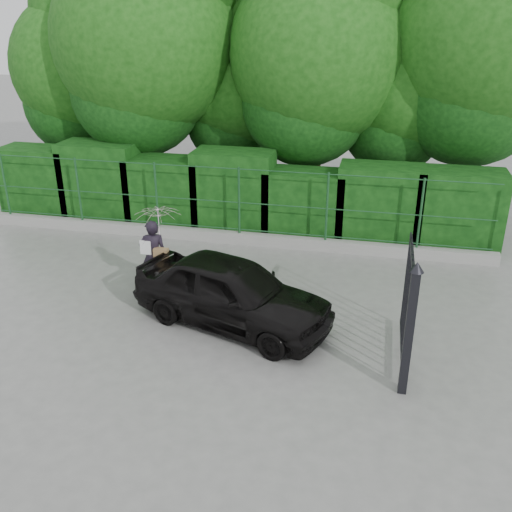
# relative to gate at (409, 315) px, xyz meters

# --- Properties ---
(ground) EXTENTS (80.00, 80.00, 0.00)m
(ground) POSITION_rel_gate_xyz_m (-4.60, 0.72, -1.19)
(ground) COLOR gray
(kerb) EXTENTS (14.00, 0.25, 0.30)m
(kerb) POSITION_rel_gate_xyz_m (-4.60, 5.22, -1.04)
(kerb) COLOR #9E9E99
(kerb) RESTS_ON ground
(fence) EXTENTS (14.13, 0.06, 1.80)m
(fence) POSITION_rel_gate_xyz_m (-4.38, 5.22, 0.01)
(fence) COLOR #1B4C26
(fence) RESTS_ON kerb
(hedge) EXTENTS (14.20, 1.20, 2.30)m
(hedge) POSITION_rel_gate_xyz_m (-4.67, 6.22, -0.14)
(hedge) COLOR black
(hedge) RESTS_ON ground
(trees) EXTENTS (17.10, 6.15, 8.08)m
(trees) POSITION_rel_gate_xyz_m (-3.46, 8.46, 3.43)
(trees) COLOR black
(trees) RESTS_ON ground
(gate) EXTENTS (0.22, 2.33, 2.36)m
(gate) POSITION_rel_gate_xyz_m (0.00, 0.00, 0.00)
(gate) COLOR black
(gate) RESTS_ON ground
(woman) EXTENTS (1.00, 1.02, 1.93)m
(woman) POSITION_rel_gate_xyz_m (-5.29, 2.24, 0.09)
(woman) COLOR black
(woman) RESTS_ON ground
(car) EXTENTS (4.40, 2.85, 1.39)m
(car) POSITION_rel_gate_xyz_m (-3.31, 1.09, -0.49)
(car) COLOR black
(car) RESTS_ON ground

